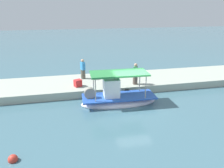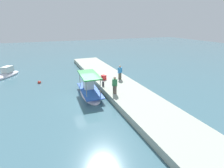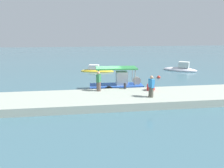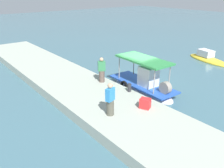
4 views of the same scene
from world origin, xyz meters
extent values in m
plane|color=#416876|center=(0.00, 0.00, 0.00)|extent=(120.00, 120.00, 0.00)
cube|color=#A6AE9F|center=(0.00, -4.34, 0.31)|extent=(36.00, 4.52, 0.62)
ellipsoid|color=white|center=(0.85, -0.65, 0.08)|extent=(5.57, 2.04, 0.86)
cube|color=blue|center=(0.85, -0.65, 0.56)|extent=(5.35, 2.03, 0.10)
cube|color=white|center=(1.40, -0.67, 1.22)|extent=(1.14, 1.05, 1.43)
cylinder|color=gray|center=(2.64, -0.01, 1.38)|extent=(0.07, 0.07, 1.74)
cylinder|color=gray|center=(2.59, -1.41, 1.38)|extent=(0.07, 0.07, 1.74)
cylinder|color=gray|center=(-0.89, 0.11, 1.38)|extent=(0.07, 0.07, 1.74)
cylinder|color=gray|center=(-0.94, -1.29, 1.38)|extent=(0.07, 0.07, 1.74)
cube|color=#2F8945|center=(0.85, -0.65, 2.30)|extent=(4.09, 1.94, 0.12)
torus|color=black|center=(-0.01, -1.58, 0.36)|extent=(0.75, 0.21, 0.74)
cylinder|color=gray|center=(2.94, -0.72, 0.96)|extent=(0.81, 0.38, 0.80)
cylinder|color=brown|center=(-1.07, -2.77, 1.04)|extent=(0.53, 0.53, 0.83)
cube|color=#337D4C|center=(-1.07, -2.77, 1.79)|extent=(0.47, 0.57, 0.68)
sphere|color=tan|center=(-1.07, -2.77, 2.27)|extent=(0.27, 0.27, 0.27)
cylinder|color=#515044|center=(3.01, -5.20, 1.04)|extent=(0.50, 0.50, 0.83)
cube|color=#3086CD|center=(3.01, -5.20, 1.79)|extent=(0.42, 0.56, 0.68)
sphere|color=tan|center=(3.01, -5.20, 2.27)|extent=(0.27, 0.27, 0.27)
cylinder|color=#2D2D33|center=(1.41, -2.39, 0.89)|extent=(0.24, 0.24, 0.53)
cube|color=red|center=(3.62, -3.23, 0.91)|extent=(0.70, 0.65, 0.57)
ellipsoid|color=gold|center=(-0.34, 9.94, 0.05)|extent=(5.17, 2.73, 0.60)
cube|color=silver|center=(-0.81, 10.05, 0.68)|extent=(1.66, 1.30, 0.64)
camera|label=1|loc=(4.44, 13.35, 6.65)|focal=34.52mm
camera|label=2|loc=(-16.32, 3.67, 7.54)|focal=28.06mm
camera|label=3|loc=(-2.41, -21.50, 5.94)|focal=34.70mm
camera|label=4|loc=(11.67, -11.93, 6.83)|focal=38.10mm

